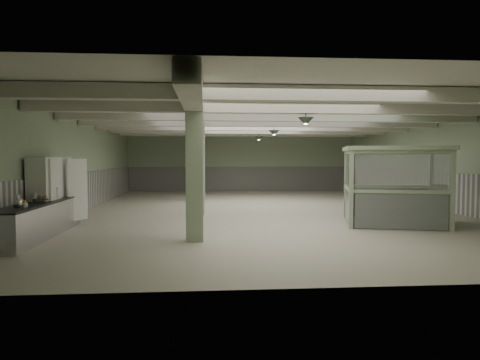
{
  "coord_description": "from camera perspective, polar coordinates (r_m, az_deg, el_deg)",
  "views": [
    {
      "loc": [
        -2.2,
        -16.54,
        2.06
      ],
      "look_at": [
        -1.07,
        -2.02,
        1.3
      ],
      "focal_mm": 32.0,
      "sensor_mm": 36.0,
      "label": 1
    }
  ],
  "objects": [
    {
      "name": "beam_d",
      "position": [
        16.74,
        3.13,
        7.64
      ],
      "size": [
        13.9,
        0.35,
        0.32
      ],
      "primitive_type": "cube",
      "color": "beige",
      "rests_on": "ceiling"
    },
    {
      "name": "wall_right",
      "position": [
        18.93,
        24.63,
        1.93
      ],
      "size": [
        0.02,
        20.0,
        3.6
      ],
      "primitive_type": "cube",
      "color": "#8FA282",
      "rests_on": "floor"
    },
    {
      "name": "column_d",
      "position": [
        24.55,
        -5.17,
        2.37
      ],
      "size": [
        0.42,
        0.42,
        3.6
      ],
      "primitive_type": "cube",
      "color": "#A2BA96",
      "rests_on": "floor"
    },
    {
      "name": "beam_b",
      "position": [
        11.83,
        6.38,
        9.57
      ],
      "size": [
        13.9,
        0.35,
        0.32
      ],
      "primitive_type": "cube",
      "color": "beige",
      "rests_on": "ceiling"
    },
    {
      "name": "wainscot_left",
      "position": [
        17.27,
        -20.51,
        -1.55
      ],
      "size": [
        0.05,
        19.9,
        1.5
      ],
      "primitive_type": "cube",
      "color": "white",
      "rests_on": "floor"
    },
    {
      "name": "filing_cabinet",
      "position": [
        15.2,
        24.99,
        -2.79
      ],
      "size": [
        0.52,
        0.64,
        1.21
      ],
      "primitive_type": "cube",
      "rotation": [
        0.0,
        0.0,
        -0.27
      ],
      "color": "#5E6151",
      "rests_on": "floor"
    },
    {
      "name": "beam_e",
      "position": [
        19.22,
        2.14,
        7.05
      ],
      "size": [
        13.9,
        0.35,
        0.32
      ],
      "primitive_type": "cube",
      "color": "beige",
      "rests_on": "ceiling"
    },
    {
      "name": "guard_booth",
      "position": [
        14.03,
        19.86,
        1.15
      ],
      "size": [
        3.53,
        3.2,
        2.4
      ],
      "rotation": [
        0.0,
        0.0,
        -0.26
      ],
      "color": "#A2B692",
      "rests_on": "floor"
    },
    {
      "name": "floor",
      "position": [
        16.82,
        3.1,
        -4.05
      ],
      "size": [
        20.0,
        20.0,
        0.0
      ],
      "primitive_type": "plane",
      "color": "beige",
      "rests_on": "ground"
    },
    {
      "name": "pendant_front",
      "position": [
        11.9,
        8.76,
        7.72
      ],
      "size": [
        0.44,
        0.44,
        0.22
      ],
      "primitive_type": "cone",
      "rotation": [
        3.14,
        0.0,
        0.0
      ],
      "color": "#334131",
      "rests_on": "ceiling"
    },
    {
      "name": "pitcher_near",
      "position": [
        12.26,
        -25.59,
        -2.15
      ],
      "size": [
        0.22,
        0.24,
        0.25
      ],
      "primitive_type": null,
      "rotation": [
        0.0,
        0.0,
        0.3
      ],
      "color": "#BCBBC0",
      "rests_on": "prep_counter"
    },
    {
      "name": "beam_g",
      "position": [
        24.18,
        0.77,
        6.22
      ],
      "size": [
        13.9,
        0.35,
        0.32
      ],
      "primitive_type": "cube",
      "color": "beige",
      "rests_on": "ceiling"
    },
    {
      "name": "girder",
      "position": [
        16.6,
        -5.53,
        7.54
      ],
      "size": [
        0.45,
        19.9,
        0.4
      ],
      "primitive_type": "cube",
      "color": "beige",
      "rests_on": "ceiling"
    },
    {
      "name": "pendant_back",
      "position": [
        22.23,
        2.53,
        5.54
      ],
      "size": [
        0.44,
        0.44,
        0.22
      ],
      "primitive_type": "cone",
      "rotation": [
        3.14,
        0.0,
        0.0
      ],
      "color": "#334131",
      "rests_on": "ceiling"
    },
    {
      "name": "orange_bowl",
      "position": [
        11.33,
        -27.06,
        -3.0
      ],
      "size": [
        0.32,
        0.32,
        0.09
      ],
      "primitive_type": "cylinder",
      "rotation": [
        0.0,
        0.0,
        0.39
      ],
      "color": "#B2B2B7",
      "rests_on": "prep_counter"
    },
    {
      "name": "beam_c",
      "position": [
        14.28,
        4.47,
        8.44
      ],
      "size": [
        13.9,
        0.35,
        0.32
      ],
      "primitive_type": "cube",
      "color": "beige",
      "rests_on": "ceiling"
    },
    {
      "name": "wall_front",
      "position": [
        6.91,
        14.13,
        0.73
      ],
      "size": [
        14.0,
        0.02,
        3.6
      ],
      "primitive_type": "cube",
      "color": "#8FA282",
      "rests_on": "floor"
    },
    {
      "name": "wall_left",
      "position": [
        17.23,
        -20.65,
        1.93
      ],
      "size": [
        0.02,
        20.0,
        3.6
      ],
      "primitive_type": "cube",
      "color": "#8FA282",
      "rests_on": "floor"
    },
    {
      "name": "wainscot_back",
      "position": [
        26.64,
        0.28,
        0.17
      ],
      "size": [
        13.9,
        0.05,
        1.5
      ],
      "primitive_type": "cube",
      "color": "white",
      "rests_on": "floor"
    },
    {
      "name": "prep_counter",
      "position": [
        12.29,
        -25.18,
        -4.78
      ],
      "size": [
        0.8,
        4.54,
        0.91
      ],
      "color": "#BCBBC0",
      "rests_on": "floor"
    },
    {
      "name": "veg_colander",
      "position": [
        12.18,
        -24.88,
        -2.34
      ],
      "size": [
        0.39,
        0.39,
        0.18
      ],
      "primitive_type": null,
      "rotation": [
        0.0,
        0.0,
        0.0
      ],
      "color": "#3B3B40",
      "rests_on": "prep_counter"
    },
    {
      "name": "column_a",
      "position": [
        10.55,
        -6.08,
        1.55
      ],
      "size": [
        0.42,
        0.42,
        3.6
      ],
      "primitive_type": "cube",
      "color": "#A2BA96",
      "rests_on": "floor"
    },
    {
      "name": "pendant_mid",
      "position": [
        17.28,
        4.56,
        6.26
      ],
      "size": [
        0.44,
        0.44,
        0.22
      ],
      "primitive_type": "cone",
      "rotation": [
        3.14,
        0.0,
        0.0
      ],
      "color": "#334131",
      "rests_on": "ceiling"
    },
    {
      "name": "column_b",
      "position": [
        15.55,
        -5.57,
        2.02
      ],
      "size": [
        0.42,
        0.42,
        3.6
      ],
      "primitive_type": "cube",
      "color": "#A2BA96",
      "rests_on": "floor"
    },
    {
      "name": "pitcher_far",
      "position": [
        10.97,
        -27.53,
        -2.59
      ],
      "size": [
        0.25,
        0.28,
        0.32
      ],
      "primitive_type": null,
      "rotation": [
        0.0,
        0.0,
        0.14
      ],
      "color": "#BCBBC0",
      "rests_on": "prep_counter"
    },
    {
      "name": "wall_back",
      "position": [
        26.64,
        0.27,
        2.43
      ],
      "size": [
        14.0,
        0.02,
        3.6
      ],
      "primitive_type": "cube",
      "color": "#8FA282",
      "rests_on": "floor"
    },
    {
      "name": "walkin_cooler",
      "position": [
        13.35,
        -23.81,
        -1.92
      ],
      "size": [
        0.89,
        2.14,
        1.96
      ],
      "color": "white",
      "rests_on": "floor"
    },
    {
      "name": "beam_f",
      "position": [
        21.7,
        1.37,
        6.58
      ],
      "size": [
        13.9,
        0.35,
        0.32
      ],
      "primitive_type": "cube",
      "color": "beige",
      "rests_on": "ceiling"
    },
    {
      "name": "ceiling",
      "position": [
        16.76,
        3.13,
        8.26
      ],
      "size": [
        14.0,
        20.0,
        0.02
      ],
      "primitive_type": "cube",
      "color": "silver",
      "rests_on": "wall_back"
    },
    {
      "name": "beam_a",
      "position": [
        9.41,
        9.3,
        11.25
      ],
      "size": [
        13.9,
        0.35,
        0.32
      ],
      "primitive_type": "cube",
      "color": "beige",
      "rests_on": "ceiling"
    },
    {
      "name": "wainscot_right",
      "position": [
        18.96,
        24.49,
        -1.24
      ],
      "size": [
        0.05,
        19.9,
        1.5
      ],
      "primitive_type": "cube",
      "color": "white",
      "rests_on": "floor"
    },
    {
      "name": "column_c",
      "position": [
        20.55,
        -5.3,
        2.25
      ],
      "size": [
        0.42,
        0.42,
        3.6
      ],
      "primitive_type": "cube",
      "color": "#A2BA96",
      "rests_on": "floor"
    }
  ]
}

